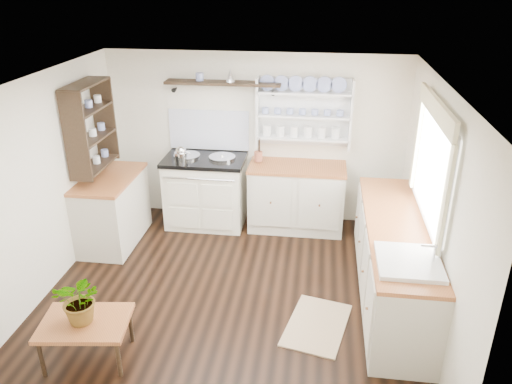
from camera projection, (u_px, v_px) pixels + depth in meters
The scene contains 19 objects.
floor at pixel (232, 291), 5.52m from camera, with size 4.00×3.80×0.01m, color black.
wall_back at pixel (255, 138), 6.76m from camera, with size 4.00×0.02×2.30m, color silver.
wall_right at pixel (434, 208), 4.80m from camera, with size 0.02×3.80×2.30m, color silver.
wall_left at pixel (45, 186), 5.29m from camera, with size 0.02×3.80×2.30m, color silver.
ceiling at pixel (227, 83), 4.58m from camera, with size 4.00×3.80×0.01m, color white.
window at pixel (432, 162), 4.78m from camera, with size 0.08×1.55×1.22m.
aga_cooker at pixel (206, 190), 6.81m from camera, with size 1.08×0.75×0.99m.
back_cabinets at pixel (296, 196), 6.70m from camera, with size 1.27×0.63×0.90m.
right_cabinets at pixel (393, 261), 5.21m from camera, with size 0.62×2.43×0.90m.
belfast_sink at pixel (407, 273), 4.39m from camera, with size 0.55×0.60×0.45m.
left_cabinets at pixel (113, 209), 6.35m from camera, with size 0.62×1.13×0.90m.
plate_rack at pixel (304, 112), 6.49m from camera, with size 1.20×0.22×0.90m.
high_shelf at pixel (223, 84), 6.39m from camera, with size 1.50×0.29×0.16m.
left_shelving at pixel (90, 126), 5.92m from camera, with size 0.28×0.80×1.05m, color black.
kettle at pixel (181, 154), 6.51m from camera, with size 0.18×0.18×0.22m, color silver, non-canonical shape.
utensil_crock at pixel (258, 156), 6.63m from camera, with size 0.11×0.11×0.13m, color #9E5339.
center_table at pixel (85, 325), 4.41m from camera, with size 0.83×0.64×0.42m.
potted_plant at pixel (81, 300), 4.30m from camera, with size 0.41×0.36×0.46m, color #3F7233.
floor_rug at pixel (317, 325), 4.97m from camera, with size 0.55×0.85×0.02m, color #998B59.
Camera 1 is at (0.87, -4.51, 3.25)m, focal length 35.00 mm.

